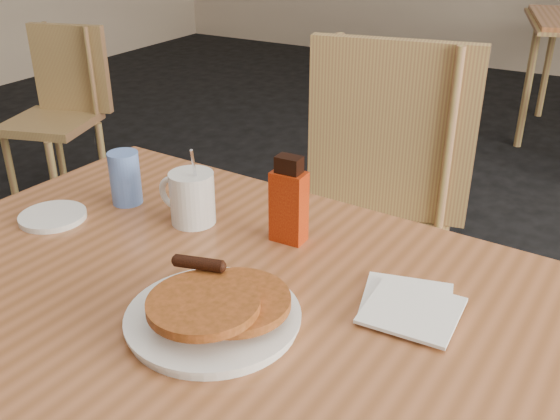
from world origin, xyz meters
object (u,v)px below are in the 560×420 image
object	(u,v)px
chair_main_far	(372,197)
chair_wall_extra	(61,100)
main_table	(216,302)
pancake_plate	(214,310)
syrup_bottle	(289,202)
coffee_mug	(191,197)
blue_tumbler	(125,178)

from	to	relation	value
chair_main_far	chair_wall_extra	size ratio (longest dim) A/B	1.23
main_table	chair_main_far	world-z (taller)	chair_main_far
main_table	pancake_plate	size ratio (longest dim) A/B	4.74
main_table	syrup_bottle	size ratio (longest dim) A/B	7.50
coffee_mug	blue_tumbler	size ratio (longest dim) A/B	1.47
coffee_mug	syrup_bottle	distance (m)	0.21
chair_wall_extra	coffee_mug	size ratio (longest dim) A/B	4.90
chair_main_far	blue_tumbler	size ratio (longest dim) A/B	8.83
main_table	chair_wall_extra	xyz separation A→B (m)	(-1.80, 1.24, -0.21)
chair_main_far	pancake_plate	world-z (taller)	chair_main_far
chair_main_far	coffee_mug	world-z (taller)	chair_main_far
pancake_plate	blue_tumbler	xyz separation A→B (m)	(-0.42, 0.26, 0.03)
pancake_plate	main_table	bearing A→B (deg)	124.97
blue_tumbler	chair_main_far	bearing A→B (deg)	58.66
blue_tumbler	chair_wall_extra	bearing A→B (deg)	143.41
syrup_bottle	blue_tumbler	world-z (taller)	syrup_bottle
chair_main_far	coffee_mug	bearing A→B (deg)	-117.52
main_table	chair_main_far	xyz separation A→B (m)	(-0.01, 0.73, -0.10)
chair_wall_extra	chair_main_far	bearing A→B (deg)	-33.61
chair_main_far	blue_tumbler	bearing A→B (deg)	-132.51
chair_wall_extra	syrup_bottle	size ratio (longest dim) A/B	4.81
syrup_bottle	coffee_mug	bearing A→B (deg)	-172.41
chair_main_far	main_table	bearing A→B (deg)	-100.76
chair_main_far	syrup_bottle	bearing A→B (deg)	-96.83
chair_wall_extra	syrup_bottle	world-z (taller)	syrup_bottle
chair_main_far	chair_wall_extra	bearing A→B (deg)	153.02
coffee_mug	blue_tumbler	bearing A→B (deg)	-175.51
coffee_mug	syrup_bottle	xyz separation A→B (m)	(0.21, 0.03, 0.02)
pancake_plate	coffee_mug	bearing A→B (deg)	132.81
chair_wall_extra	pancake_plate	distance (m)	2.32
chair_wall_extra	pancake_plate	bearing A→B (deg)	-53.40
syrup_bottle	blue_tumbler	distance (m)	0.39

